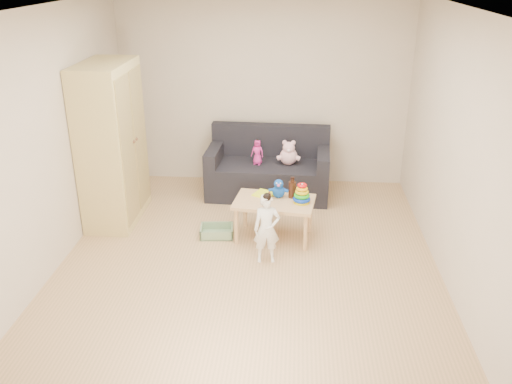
# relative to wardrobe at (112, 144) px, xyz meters

# --- Properties ---
(room) EXTENTS (4.50, 4.50, 4.50)m
(room) POSITION_rel_wardrobe_xyz_m (1.72, -0.84, 0.34)
(room) COLOR tan
(room) RESTS_ON ground
(wardrobe) EXTENTS (0.54, 1.07, 1.93)m
(wardrobe) POSITION_rel_wardrobe_xyz_m (0.00, 0.00, 0.00)
(wardrobe) COLOR #DAC477
(wardrobe) RESTS_ON ground
(sofa) EXTENTS (1.66, 0.88, 0.46)m
(sofa) POSITION_rel_wardrobe_xyz_m (1.83, 0.85, -0.73)
(sofa) COLOR black
(sofa) RESTS_ON ground
(play_table) EXTENTS (0.96, 0.68, 0.47)m
(play_table) POSITION_rel_wardrobe_xyz_m (1.97, -0.41, -0.73)
(play_table) COLOR tan
(play_table) RESTS_ON ground
(storage_bin) EXTENTS (0.41, 0.32, 0.11)m
(storage_bin) POSITION_rel_wardrobe_xyz_m (1.30, -0.41, -0.91)
(storage_bin) COLOR gray
(storage_bin) RESTS_ON ground
(toddler) EXTENTS (0.30, 0.22, 0.75)m
(toddler) POSITION_rel_wardrobe_xyz_m (1.91, -0.94, -0.59)
(toddler) COLOR white
(toddler) RESTS_ON ground
(pink_bear) EXTENTS (0.26, 0.23, 0.28)m
(pink_bear) POSITION_rel_wardrobe_xyz_m (2.10, 0.83, -0.36)
(pink_bear) COLOR #FFBBC9
(pink_bear) RESTS_ON sofa
(doll) EXTENTS (0.19, 0.15, 0.33)m
(doll) POSITION_rel_wardrobe_xyz_m (1.69, 0.80, -0.34)
(doll) COLOR #E12A93
(doll) RESTS_ON sofa
(ring_stacker) EXTENTS (0.20, 0.20, 0.23)m
(ring_stacker) POSITION_rel_wardrobe_xyz_m (2.28, -0.44, -0.40)
(ring_stacker) COLOR #C8B50A
(ring_stacker) RESTS_ON play_table
(brown_bottle) EXTENTS (0.08, 0.08, 0.25)m
(brown_bottle) POSITION_rel_wardrobe_xyz_m (2.17, -0.30, -0.39)
(brown_bottle) COLOR black
(brown_bottle) RESTS_ON play_table
(blue_plush) EXTENTS (0.22, 0.20, 0.23)m
(blue_plush) POSITION_rel_wardrobe_xyz_m (2.01, -0.31, -0.38)
(blue_plush) COLOR blue
(blue_plush) RESTS_ON play_table
(wooden_figure) EXTENTS (0.04, 0.04, 0.10)m
(wooden_figure) POSITION_rel_wardrobe_xyz_m (1.91, -0.38, -0.44)
(wooden_figure) COLOR brown
(wooden_figure) RESTS_ON play_table
(yellow_book) EXTENTS (0.29, 0.29, 0.02)m
(yellow_book) POSITION_rel_wardrobe_xyz_m (1.84, -0.24, -0.48)
(yellow_book) COLOR #EFFF1A
(yellow_book) RESTS_ON play_table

